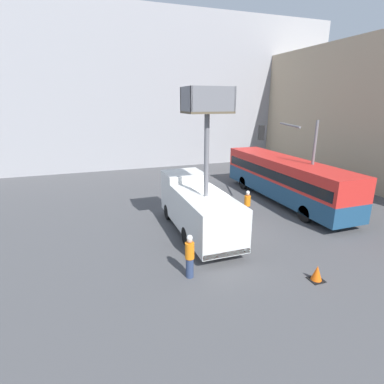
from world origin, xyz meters
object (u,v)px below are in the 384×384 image
Objects in this scene: utility_truck at (197,204)px; road_worker_directing at (247,205)px; city_bus at (284,177)px; traffic_cone_near_truck at (317,274)px; traffic_light_pole at (294,150)px; road_worker_near_truck at (190,256)px.

road_worker_directing is (3.65, 1.00, -0.76)m from utility_truck.
city_bus is 18.87× the size of traffic_cone_near_truck.
utility_truck is 4.29× the size of road_worker_directing.
traffic_cone_near_truck is (-4.81, -9.05, -1.51)m from city_bus.
traffic_light_pole is at bearing 137.67° from city_bus.
road_worker_directing is at bearing -179.07° from road_worker_near_truck.
utility_truck is 3.86m from road_worker_directing.
road_worker_near_truck is 7.43m from road_worker_directing.
city_bus is at bearing 124.31° from road_worker_directing.
utility_truck is 4.02× the size of road_worker_near_truck.
city_bus is 4.71m from road_worker_directing.
traffic_cone_near_truck is at bearing 132.15° from city_bus.
utility_truck reaches higher than road_worker_near_truck.
utility_truck is at bearing 116.35° from traffic_cone_near_truck.
traffic_light_pole reaches higher than city_bus.
traffic_light_pole is at bearing 60.85° from traffic_cone_near_truck.
road_worker_near_truck is at bearing -114.23° from utility_truck.
road_worker_near_truck is at bearing 158.00° from traffic_cone_near_truck.
city_bus is at bearing 67.52° from traffic_light_pole.
traffic_light_pole is at bearing 104.72° from road_worker_directing.
road_worker_near_truck is at bearing 106.80° from city_bus.
traffic_light_pole is (7.08, 1.45, 2.35)m from utility_truck.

